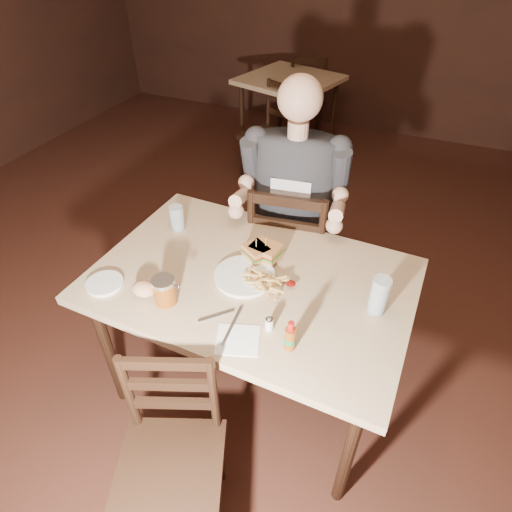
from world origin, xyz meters
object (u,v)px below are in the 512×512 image
at_px(bg_table, 289,87).
at_px(diner, 294,177).
at_px(main_table, 252,289).
at_px(chair_far, 291,250).
at_px(dinner_plate, 244,277).
at_px(glass_left, 177,218).
at_px(side_plate, 105,284).
at_px(glass_right, 379,295).
at_px(bg_chair_near, 267,136).
at_px(bg_chair_far, 306,96).
at_px(chair_near, 170,469).
at_px(hot_sauce, 290,335).
at_px(syrup_dispenser, 165,291).

relative_size(bg_table, diner, 1.03).
relative_size(main_table, chair_far, 1.44).
xyz_separation_m(chair_far, dinner_plate, (-0.00, -0.62, 0.30)).
relative_size(glass_left, side_plate, 0.84).
xyz_separation_m(bg_table, glass_right, (1.30, -2.64, 0.17)).
bearing_deg(bg_chair_near, glass_right, -35.97).
distance_m(bg_chair_far, bg_chair_near, 1.10).
xyz_separation_m(chair_near, glass_left, (-0.46, 0.89, 0.42)).
bearing_deg(bg_chair_far, hot_sauce, 86.13).
height_order(bg_chair_far, hot_sauce, hot_sauce).
xyz_separation_m(main_table, side_plate, (-0.54, -0.28, 0.08)).
bearing_deg(side_plate, syrup_dispenser, 4.12).
bearing_deg(glass_left, bg_table, 96.94).
bearing_deg(bg_chair_far, dinner_plate, 82.49).
bearing_deg(hot_sauce, dinner_plate, 137.68).
height_order(hot_sauce, syrup_dispenser, hot_sauce).
height_order(syrup_dispenser, side_plate, syrup_dispenser).
height_order(chair_far, hot_sauce, chair_far).
height_order(chair_far, bg_chair_near, chair_far).
height_order(dinner_plate, side_plate, dinner_plate).
xyz_separation_m(chair_near, hot_sauce, (0.29, 0.42, 0.42)).
distance_m(bg_chair_near, glass_left, 1.98).
distance_m(diner, hot_sauce, 0.90).
relative_size(bg_chair_far, side_plate, 5.76).
bearing_deg(glass_left, side_plate, -98.59).
xyz_separation_m(diner, glass_left, (-0.46, -0.37, -0.13)).
height_order(diner, hot_sauce, diner).
bearing_deg(side_plate, main_table, 27.68).
bearing_deg(glass_right, bg_chair_near, 121.83).
bearing_deg(glass_left, bg_chair_far, 95.69).
xyz_separation_m(bg_table, dinner_plate, (0.75, -2.67, 0.10)).
height_order(main_table, hot_sauce, hot_sauce).
height_order(chair_near, syrup_dispenser, syrup_dispenser).
bearing_deg(side_plate, chair_far, 59.49).
xyz_separation_m(glass_left, syrup_dispenser, (0.22, -0.45, -0.00)).
xyz_separation_m(bg_chair_far, hot_sauce, (1.05, -3.49, 0.41)).
bearing_deg(hot_sauce, syrup_dispenser, 177.32).
distance_m(bg_chair_far, syrup_dispenser, 3.53).
relative_size(dinner_plate, side_plate, 1.69).
bearing_deg(bg_chair_near, chair_near, -52.74).
distance_m(diner, dinner_plate, 0.60).
distance_m(glass_left, glass_right, 1.01).
relative_size(bg_table, syrup_dispenser, 8.43).
relative_size(syrup_dispenser, side_plate, 0.78).
height_order(main_table, glass_left, glass_left).
distance_m(glass_right, hot_sauce, 0.39).
bearing_deg(side_plate, glass_right, 15.70).
bearing_deg(bg_table, chair_near, -77.32).
bearing_deg(diner, bg_table, 101.58).
xyz_separation_m(bg_table, bg_chair_near, (0.00, -0.55, -0.26)).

